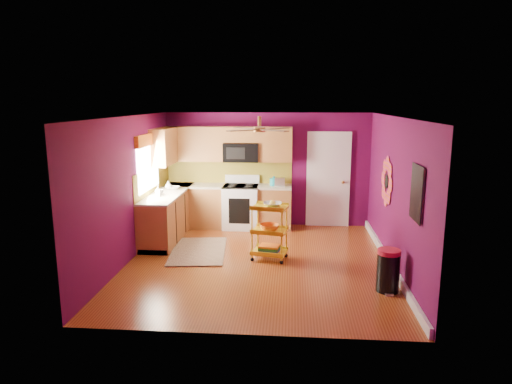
{
  "coord_description": "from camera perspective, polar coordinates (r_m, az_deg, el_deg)",
  "views": [
    {
      "loc": [
        0.56,
        -7.5,
        2.77
      ],
      "look_at": [
        -0.08,
        0.4,
        1.16
      ],
      "focal_mm": 32.0,
      "sensor_mm": 36.0,
      "label": 1
    }
  ],
  "objects": [
    {
      "name": "trash_can",
      "position": [
        7.04,
        16.18,
        -9.41
      ],
      "size": [
        0.37,
        0.39,
        0.64
      ],
      "color": "black",
      "rests_on": "ground"
    },
    {
      "name": "ceiling_fan",
      "position": [
        7.73,
        0.44,
        7.91
      ],
      "size": [
        1.01,
        1.01,
        0.26
      ],
      "color": "#BF8C3F",
      "rests_on": "ground"
    },
    {
      "name": "counter_cup",
      "position": [
        9.14,
        -11.9,
        -0.01
      ],
      "size": [
        0.13,
        0.13,
        0.1
      ],
      "primitive_type": "imported",
      "color": "white",
      "rests_on": "lower_cabinets"
    },
    {
      "name": "teal_kettle",
      "position": [
        9.89,
        2.25,
        1.28
      ],
      "size": [
        0.18,
        0.18,
        0.21
      ],
      "color": "teal",
      "rests_on": "lower_cabinets"
    },
    {
      "name": "lower_cabinets",
      "position": [
        9.79,
        -6.76,
        -2.42
      ],
      "size": [
        2.81,
        2.31,
        0.94
      ],
      "color": "brown",
      "rests_on": "ground"
    },
    {
      "name": "panel_door",
      "position": [
        10.15,
        9.01,
        1.42
      ],
      "size": [
        0.95,
        0.11,
        2.15
      ],
      "color": "white",
      "rests_on": "ground"
    },
    {
      "name": "soap_bottle_a",
      "position": [
        8.98,
        -12.13,
        0.12
      ],
      "size": [
        0.09,
        0.1,
        0.21
      ],
      "primitive_type": "imported",
      "color": "#EA3F72",
      "rests_on": "lower_cabinets"
    },
    {
      "name": "room_envelope",
      "position": [
        7.6,
        0.53,
        2.86
      ],
      "size": [
        4.54,
        5.04,
        2.52
      ],
      "color": "#52093C",
      "rests_on": "ground"
    },
    {
      "name": "ground",
      "position": [
        8.01,
        0.31,
        -8.76
      ],
      "size": [
        5.0,
        5.0,
        0.0
      ],
      "primitive_type": "plane",
      "color": "maroon",
      "rests_on": "ground"
    },
    {
      "name": "toaster",
      "position": [
        9.85,
        2.98,
        1.27
      ],
      "size": [
        0.22,
        0.15,
        0.18
      ],
      "primitive_type": "cube",
      "color": "beige",
      "rests_on": "lower_cabinets"
    },
    {
      "name": "electric_range",
      "position": [
        10.0,
        -1.89,
        -1.77
      ],
      "size": [
        0.76,
        0.66,
        1.13
      ],
      "color": "white",
      "rests_on": "ground"
    },
    {
      "name": "right_wall_art",
      "position": [
        7.47,
        17.42,
        0.71
      ],
      "size": [
        0.04,
        2.74,
        1.04
      ],
      "color": "black",
      "rests_on": "ground"
    },
    {
      "name": "counter_dish",
      "position": [
        9.65,
        -10.22,
        0.52
      ],
      "size": [
        0.24,
        0.24,
        0.06
      ],
      "primitive_type": "imported",
      "color": "white",
      "rests_on": "lower_cabinets"
    },
    {
      "name": "soap_bottle_b",
      "position": [
        9.63,
        -10.9,
        0.84
      ],
      "size": [
        0.14,
        0.14,
        0.18
      ],
      "primitive_type": "imported",
      "color": "white",
      "rests_on": "lower_cabinets"
    },
    {
      "name": "left_window",
      "position": [
        9.05,
        -13.35,
        4.6
      ],
      "size": [
        0.08,
        1.35,
        1.08
      ],
      "color": "white",
      "rests_on": "ground"
    },
    {
      "name": "rolling_cart",
      "position": [
        7.99,
        1.75,
        -4.67
      ],
      "size": [
        0.67,
        0.54,
        1.07
      ],
      "color": "yellow",
      "rests_on": "ground"
    },
    {
      "name": "shag_rug",
      "position": [
        8.61,
        -7.22,
        -7.31
      ],
      "size": [
        1.14,
        1.69,
        0.02
      ],
      "primitive_type": "cube",
      "rotation": [
        0.0,
        0.0,
        0.1
      ],
      "color": "black",
      "rests_on": "ground"
    },
    {
      "name": "upper_cabinetry",
      "position": [
        9.89,
        -5.95,
        5.76
      ],
      "size": [
        2.8,
        2.3,
        1.26
      ],
      "color": "brown",
      "rests_on": "ground"
    }
  ]
}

